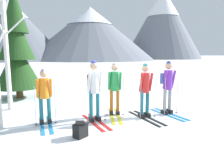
# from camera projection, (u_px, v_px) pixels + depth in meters

# --- Properties ---
(ground_plane) EXTENTS (400.00, 400.00, 0.00)m
(ground_plane) POSITION_uv_depth(u_px,v_px,m) (113.00, 118.00, 6.61)
(ground_plane) COLOR white
(skier_in_orange) EXTENTS (0.61, 1.68, 1.62)m
(skier_in_orange) POSITION_uv_depth(u_px,v_px,m) (44.00, 94.00, 5.93)
(skier_in_orange) COLOR #1E84D1
(skier_in_orange) RESTS_ON ground
(skier_in_white) EXTENTS (0.64, 1.72, 1.86)m
(skier_in_white) POSITION_uv_depth(u_px,v_px,m) (94.00, 87.00, 6.12)
(skier_in_white) COLOR red
(skier_in_white) RESTS_ON ground
(skier_in_green) EXTENTS (0.64, 1.81, 1.76)m
(skier_in_green) POSITION_uv_depth(u_px,v_px,m) (115.00, 87.00, 6.77)
(skier_in_green) COLOR yellow
(skier_in_green) RESTS_ON ground
(skier_in_red) EXTENTS (0.62, 1.76, 1.75)m
(skier_in_red) POSITION_uv_depth(u_px,v_px,m) (145.00, 88.00, 6.50)
(skier_in_red) COLOR black
(skier_in_red) RESTS_ON ground
(skier_in_purple) EXTENTS (0.66, 1.64, 1.81)m
(skier_in_purple) POSITION_uv_depth(u_px,v_px,m) (168.00, 84.00, 6.89)
(skier_in_purple) COLOR #1E84D1
(skier_in_purple) RESTS_ON ground
(pine_tree_near) EXTENTS (2.08, 2.08, 5.03)m
(pine_tree_near) POSITION_uv_depth(u_px,v_px,m) (17.00, 48.00, 9.26)
(pine_tree_near) COLOR #51381E
(pine_tree_near) RESTS_ON ground
(birch_tree_slender) EXTENTS (1.01, 0.89, 4.67)m
(birch_tree_slender) POSITION_uv_depth(u_px,v_px,m) (6.00, 45.00, 7.24)
(birch_tree_slender) COLOR silver
(birch_tree_slender) RESTS_ON ground
(backpack_on_snow_front) EXTENTS (0.40, 0.39, 0.38)m
(backpack_on_snow_front) POSITION_uv_depth(u_px,v_px,m) (80.00, 130.00, 5.05)
(backpack_on_snow_front) COLOR black
(backpack_on_snow_front) RESTS_ON ground
(mountain_ridge_distant) EXTENTS (107.45, 49.78, 28.47)m
(mountain_ridge_distant) POSITION_uv_depth(u_px,v_px,m) (72.00, 27.00, 72.32)
(mountain_ridge_distant) COLOR slate
(mountain_ridge_distant) RESTS_ON ground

